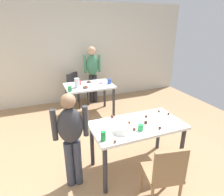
# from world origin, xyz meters

# --- Properties ---
(ground_plane) EXTENTS (6.40, 6.40, 0.00)m
(ground_plane) POSITION_xyz_m (0.00, 0.00, 0.00)
(ground_plane) COLOR #9E7A56
(wall_back) EXTENTS (6.40, 0.10, 2.60)m
(wall_back) POSITION_xyz_m (0.00, 3.20, 1.30)
(wall_back) COLOR beige
(wall_back) RESTS_ON ground_plane
(dining_table_near) EXTENTS (1.32, 0.70, 0.75)m
(dining_table_near) POSITION_xyz_m (0.14, 0.01, 0.65)
(dining_table_near) COLOR white
(dining_table_near) RESTS_ON ground_plane
(dining_table_far) EXTENTS (1.09, 0.75, 0.75)m
(dining_table_far) POSITION_xyz_m (0.00, 2.06, 0.64)
(dining_table_far) COLOR silver
(dining_table_far) RESTS_ON ground_plane
(chair_near_table) EXTENTS (0.47, 0.47, 0.87)m
(chair_near_table) POSITION_xyz_m (0.12, -0.72, 0.50)
(chair_near_table) COLOR olive
(chair_near_table) RESTS_ON ground_plane
(chair_far_table) EXTENTS (0.56, 0.56, 0.87)m
(chair_far_table) POSITION_xyz_m (-0.17, 2.78, 0.50)
(chair_far_table) COLOR #2D2D33
(chair_far_table) RESTS_ON ground_plane
(person_girl_near) EXTENTS (0.46, 0.23, 1.33)m
(person_girl_near) POSITION_xyz_m (-0.79, 0.02, 0.79)
(person_girl_near) COLOR #383D4C
(person_girl_near) RESTS_ON ground_plane
(person_adult_far) EXTENTS (0.45, 0.23, 1.53)m
(person_adult_far) POSITION_xyz_m (0.31, 2.80, 0.92)
(person_adult_far) COLOR #28282D
(person_adult_far) RESTS_ON ground_plane
(mixing_bowl) EXTENTS (0.22, 0.22, 0.09)m
(mixing_bowl) POSITION_xyz_m (-0.15, -0.11, 0.79)
(mixing_bowl) COLOR white
(mixing_bowl) RESTS_ON dining_table_near
(soda_can) EXTENTS (0.07, 0.07, 0.12)m
(soda_can) POSITION_xyz_m (-0.44, -0.20, 0.81)
(soda_can) COLOR #198438
(soda_can) RESTS_ON dining_table_near
(fork_near) EXTENTS (0.17, 0.02, 0.01)m
(fork_near) POSITION_xyz_m (0.09, 0.25, 0.75)
(fork_near) COLOR silver
(fork_near) RESTS_ON dining_table_near
(cup_near_0) EXTENTS (0.07, 0.07, 0.09)m
(cup_near_0) POSITION_xyz_m (0.10, -0.16, 0.80)
(cup_near_0) COLOR green
(cup_near_0) RESTS_ON dining_table_near
(cake_ball_0) EXTENTS (0.05, 0.05, 0.05)m
(cake_ball_0) POSITION_xyz_m (-0.11, 0.32, 0.78)
(cake_ball_0) COLOR brown
(cake_ball_0) RESTS_ON dining_table_near
(cake_ball_1) EXTENTS (0.04, 0.04, 0.04)m
(cake_ball_1) POSITION_xyz_m (0.74, 0.09, 0.77)
(cake_ball_1) COLOR brown
(cake_ball_1) RESTS_ON dining_table_near
(cake_ball_2) EXTENTS (0.04, 0.04, 0.04)m
(cake_ball_2) POSITION_xyz_m (0.37, 0.14, 0.77)
(cake_ball_2) COLOR #3D2319
(cake_ball_2) RESTS_ON dining_table_near
(cake_ball_3) EXTENTS (0.04, 0.04, 0.04)m
(cake_ball_3) POSITION_xyz_m (0.02, -0.13, 0.77)
(cake_ball_3) COLOR brown
(cake_ball_3) RESTS_ON dining_table_near
(cake_ball_4) EXTENTS (0.04, 0.04, 0.04)m
(cake_ball_4) POSITION_xyz_m (0.65, 0.23, 0.77)
(cake_ball_4) COLOR #3D2319
(cake_ball_4) RESTS_ON dining_table_near
(cake_ball_5) EXTENTS (0.04, 0.04, 0.04)m
(cake_ball_5) POSITION_xyz_m (-0.33, -0.30, 0.77)
(cake_ball_5) COLOR brown
(cake_ball_5) RESTS_ON dining_table_near
(cake_ball_6) EXTENTS (0.04, 0.04, 0.04)m
(cake_ball_6) POSITION_xyz_m (0.36, -0.23, 0.77)
(cake_ball_6) COLOR #3D2319
(cake_ball_6) RESTS_ON dining_table_near
(cake_ball_7) EXTENTS (0.05, 0.05, 0.05)m
(cake_ball_7) POSITION_xyz_m (0.03, 0.05, 0.77)
(cake_ball_7) COLOR brown
(cake_ball_7) RESTS_ON dining_table_near
(cake_ball_8) EXTENTS (0.04, 0.04, 0.04)m
(cake_ball_8) POSITION_xyz_m (-0.19, 0.04, 0.77)
(cake_ball_8) COLOR brown
(cake_ball_8) RESTS_ON dining_table_near
(cake_ball_9) EXTENTS (0.05, 0.05, 0.05)m
(cake_ball_9) POSITION_xyz_m (0.26, -0.03, 0.77)
(cake_ball_9) COLOR #3D2319
(cake_ball_9) RESTS_ON dining_table_near
(pitcher_far) EXTENTS (0.12, 0.12, 0.21)m
(pitcher_far) POSITION_xyz_m (-0.29, 1.98, 0.86)
(pitcher_far) COLOR white
(pitcher_far) RESTS_ON dining_table_far
(cup_far_0) EXTENTS (0.07, 0.07, 0.12)m
(cup_far_0) POSITION_xyz_m (-0.49, 1.76, 0.81)
(cup_far_0) COLOR green
(cup_far_0) RESTS_ON dining_table_far
(cup_far_1) EXTENTS (0.08, 0.08, 0.12)m
(cup_far_1) POSITION_xyz_m (-0.21, 2.13, 0.81)
(cup_far_1) COLOR red
(cup_far_1) RESTS_ON dining_table_far
(cup_far_2) EXTENTS (0.09, 0.09, 0.11)m
(cup_far_2) POSITION_xyz_m (0.47, 1.97, 0.81)
(cup_far_2) COLOR #3351B2
(cup_far_2) RESTS_ON dining_table_far
(donut_far_0) EXTENTS (0.11, 0.11, 0.03)m
(donut_far_0) POSITION_xyz_m (0.30, 2.05, 0.77)
(donut_far_0) COLOR pink
(donut_far_0) RESTS_ON dining_table_far
(donut_far_1) EXTENTS (0.10, 0.10, 0.03)m
(donut_far_1) POSITION_xyz_m (-0.47, 1.88, 0.77)
(donut_far_1) COLOR brown
(donut_far_1) RESTS_ON dining_table_far
(donut_far_2) EXTENTS (0.12, 0.12, 0.04)m
(donut_far_2) POSITION_xyz_m (-0.13, 1.87, 0.77)
(donut_far_2) COLOR brown
(donut_far_2) RESTS_ON dining_table_far
(donut_far_3) EXTENTS (0.11, 0.11, 0.03)m
(donut_far_3) POSITION_xyz_m (0.05, 2.26, 0.77)
(donut_far_3) COLOR brown
(donut_far_3) RESTS_ON dining_table_far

